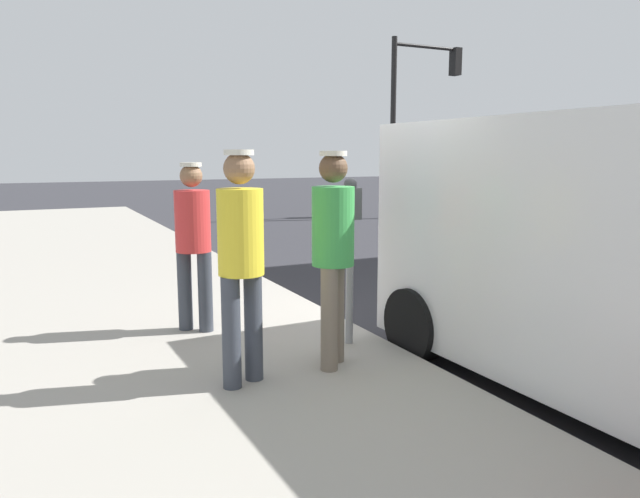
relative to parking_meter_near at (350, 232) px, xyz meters
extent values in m
plane|color=#2D2D33|center=(-1.35, -0.11, -1.18)|extent=(80.00, 80.00, 0.00)
cube|color=#9E998E|center=(2.15, -0.11, -1.11)|extent=(5.00, 32.00, 0.15)
cylinder|color=gray|center=(0.00, 0.00, -0.46)|extent=(0.07, 0.07, 1.15)
cube|color=#4C4C51|center=(0.00, 0.00, 0.26)|extent=(0.14, 0.18, 0.28)
sphere|color=#47474C|center=(0.00, 0.00, 0.43)|extent=(0.12, 0.12, 0.12)
cylinder|color=#726656|center=(0.48, 0.54, -0.61)|extent=(0.14, 0.14, 0.84)
cylinder|color=#726656|center=(0.33, 0.37, -0.61)|extent=(0.14, 0.14, 0.84)
cylinder|color=green|center=(0.41, 0.45, 0.12)|extent=(0.34, 0.34, 0.63)
sphere|color=brown|center=(0.41, 0.45, 0.58)|extent=(0.23, 0.23, 0.23)
cylinder|color=silver|center=(0.41, 0.45, 0.70)|extent=(0.22, 0.22, 0.04)
cylinder|color=#383D47|center=(1.30, 0.54, -0.61)|extent=(0.14, 0.14, 0.84)
cylinder|color=#383D47|center=(1.09, 0.45, -0.61)|extent=(0.14, 0.14, 0.84)
cylinder|color=yellow|center=(1.20, 0.50, 0.13)|extent=(0.34, 0.34, 0.63)
sphere|color=#8C6647|center=(1.20, 0.50, 0.59)|extent=(0.23, 0.23, 0.23)
cylinder|color=silver|center=(1.20, 0.50, 0.70)|extent=(0.22, 0.22, 0.04)
cylinder|color=#383D47|center=(1.25, -1.10, -0.64)|extent=(0.14, 0.14, 0.79)
cylinder|color=#383D47|center=(1.08, -0.95, -0.64)|extent=(0.14, 0.14, 0.79)
cylinder|color=red|center=(1.16, -1.02, 0.06)|extent=(0.34, 0.34, 0.59)
sphere|color=#8C6647|center=(1.16, -1.02, 0.49)|extent=(0.21, 0.21, 0.21)
cylinder|color=silver|center=(1.16, -1.02, 0.60)|extent=(0.20, 0.20, 0.04)
cylinder|color=black|center=(-2.40, 0.28, -0.84)|extent=(0.24, 0.68, 0.68)
cylinder|color=black|center=(-0.50, 0.32, -0.84)|extent=(0.24, 0.68, 0.68)
cylinder|color=black|center=(-7.09, -10.15, 1.42)|extent=(0.16, 0.16, 5.20)
cylinder|color=black|center=(-8.29, -10.15, 3.82)|extent=(2.40, 0.10, 0.10)
cube|color=black|center=(-9.29, -10.15, 3.47)|extent=(0.24, 0.32, 0.80)
sphere|color=red|center=(-9.29, -10.32, 3.72)|extent=(0.17, 0.17, 0.17)
sphere|color=yellow|center=(-9.29, -10.32, 3.47)|extent=(0.17, 0.17, 0.17)
sphere|color=green|center=(-9.29, -10.32, 3.22)|extent=(0.17, 0.17, 0.17)
camera|label=1|loc=(2.57, 4.59, 0.69)|focal=33.11mm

